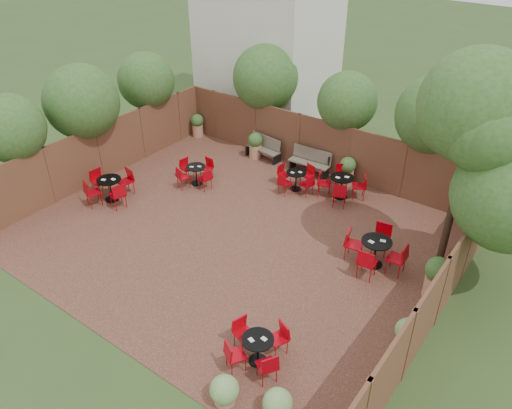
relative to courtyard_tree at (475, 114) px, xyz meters
The scene contains 13 objects.
ground 7.29m from the courtyard_tree, 157.45° to the right, with size 80.00×80.00×0.00m, color #354F23.
courtyard_paving 7.28m from the courtyard_tree, 157.45° to the right, with size 12.00×10.00×0.02m, color #3E2219.
fence_back 6.94m from the courtyard_tree, 152.48° to the left, with size 12.00×0.08×2.00m, color #532F1F.
fence_left 12.06m from the courtyard_tree, 168.94° to the right, with size 0.08×10.00×2.00m, color #532F1F.
fence_right 4.15m from the courtyard_tree, 73.44° to the right, with size 0.08×10.00×2.00m, color #532F1F.
neighbour_building 11.42m from the courtyard_tree, 149.56° to the left, with size 5.00×4.00×8.00m, color silver.
overhang_foliage 6.42m from the courtyard_tree, behind, with size 15.73×10.64×2.74m.
courtyard_tree is the anchor object (origin of this frame).
park_bench_left 8.91m from the courtyard_tree, 162.45° to the left, with size 1.45×0.63×0.87m.
park_bench_right 7.25m from the courtyard_tree, 156.67° to the left, with size 1.53×0.56×0.93m.
bistro_tables 6.54m from the courtyard_tree, 165.94° to the right, with size 10.14×8.76×0.93m.
planters 6.16m from the courtyard_tree, 167.18° to the left, with size 11.88×4.40×1.18m.
low_shrubs 7.00m from the courtyard_tree, 99.16° to the right, with size 2.95×4.28×0.66m.
Camera 1 is at (7.73, -9.57, 8.93)m, focal length 35.56 mm.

